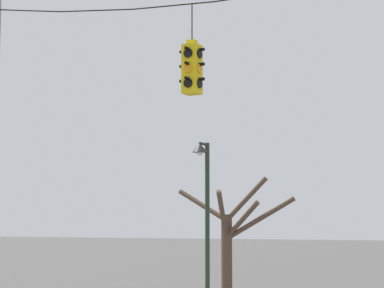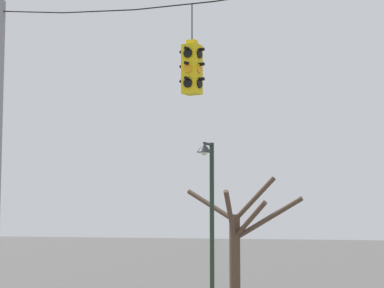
{
  "view_description": "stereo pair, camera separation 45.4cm",
  "coord_description": "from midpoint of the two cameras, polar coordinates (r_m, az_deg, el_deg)",
  "views": [
    {
      "loc": [
        5.62,
        -14.22,
        2.47
      ],
      "look_at": [
        -1.57,
        -0.38,
        4.14
      ],
      "focal_mm": 70.0,
      "sensor_mm": 36.0,
      "label": 1
    },
    {
      "loc": [
        6.02,
        -14.0,
        2.47
      ],
      "look_at": [
        -1.57,
        -0.38,
        4.14
      ],
      "focal_mm": 70.0,
      "sensor_mm": 36.0,
      "label": 2
    }
  ],
  "objects": [
    {
      "name": "traffic_light_near_right_pole",
      "position": [
        15.93,
        0.82,
        5.78
      ],
      "size": [
        0.58,
        0.58,
        1.95
      ],
      "color": "yellow"
    },
    {
      "name": "bare_tree",
      "position": [
        24.43,
        4.1,
        -7.16
      ],
      "size": [
        4.16,
        1.72,
        4.02
      ],
      "color": "brown",
      "rests_on": "ground_plane"
    },
    {
      "name": "street_lamp",
      "position": [
        19.55,
        1.97,
        -4.12
      ],
      "size": [
        0.39,
        0.69,
        4.61
      ],
      "color": "#233323",
      "rests_on": "ground_plane"
    }
  ]
}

